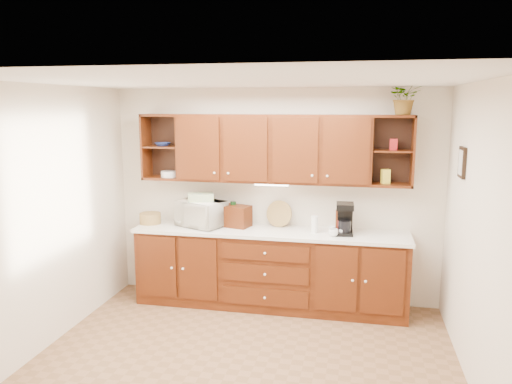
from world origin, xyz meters
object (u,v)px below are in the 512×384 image
at_px(coffee_maker, 345,219).
at_px(potted_plant, 405,97).
at_px(bread_box, 235,216).
at_px(microwave, 201,213).

distance_m(coffee_maker, potted_plant, 1.50).
relative_size(bread_box, coffee_maker, 1.02).
bearing_deg(microwave, bread_box, 31.59).
relative_size(microwave, potted_plant, 1.46).
bearing_deg(potted_plant, microwave, -178.67).
bearing_deg(bread_box, coffee_maker, 11.39).
distance_m(microwave, bread_box, 0.42).
bearing_deg(microwave, potted_plant, 24.27).
bearing_deg(coffee_maker, bread_box, 173.41).
relative_size(bread_box, potted_plant, 0.96).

